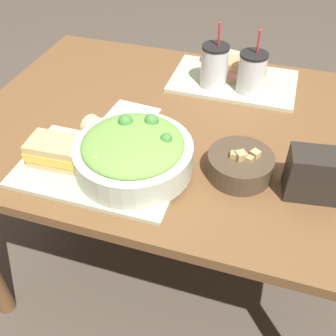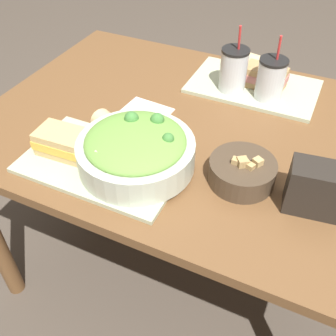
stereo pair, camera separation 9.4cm
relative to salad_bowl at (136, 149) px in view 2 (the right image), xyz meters
name	(u,v)px [view 2 (the right image)]	position (x,y,z in m)	size (l,w,h in m)	color
ground_plane	(187,264)	(0.06, 0.24, -0.77)	(12.00, 12.00, 0.00)	#4C4238
dining_table	(193,150)	(0.06, 0.24, -0.16)	(1.24, 0.88, 0.71)	brown
tray_near	(103,163)	(-0.09, -0.03, -0.06)	(0.41, 0.25, 0.01)	#B2BC99
tray_far	(253,86)	(0.16, 0.51, -0.06)	(0.41, 0.25, 0.01)	#B2BC99
salad_bowl	(136,149)	(0.00, 0.00, 0.00)	(0.29, 0.29, 0.12)	beige
soup_bowl	(242,171)	(0.25, 0.07, -0.03)	(0.16, 0.16, 0.08)	#473828
sandwich_near	(65,143)	(-0.19, -0.03, -0.02)	(0.15, 0.09, 0.06)	tan
baguette_near	(116,131)	(-0.10, 0.06, -0.02)	(0.16, 0.12, 0.06)	#DBBC84
sandwich_far	(265,77)	(0.19, 0.51, -0.02)	(0.14, 0.09, 0.06)	tan
baguette_far	(246,61)	(0.10, 0.60, -0.02)	(0.13, 0.09, 0.06)	#DBBC84
drink_cup_dark	(233,71)	(0.10, 0.45, 0.01)	(0.09, 0.09, 0.21)	silver
drink_cup_red	(270,80)	(0.22, 0.45, 0.01)	(0.09, 0.09, 0.20)	silver
chip_bag	(317,189)	(0.42, 0.05, 0.00)	(0.14, 0.09, 0.12)	#28231E
napkin_folded	(147,111)	(-0.10, 0.24, -0.06)	(0.15, 0.11, 0.00)	silver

